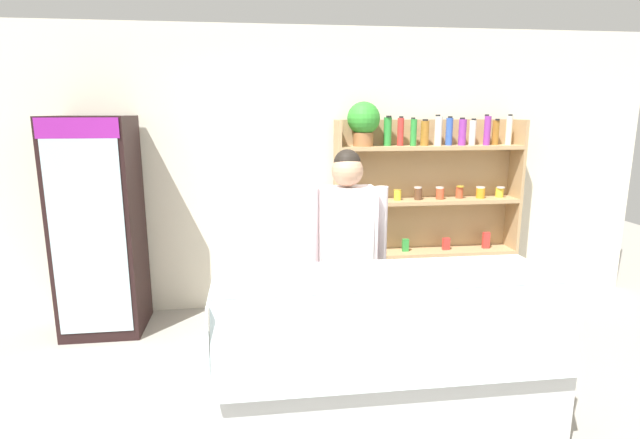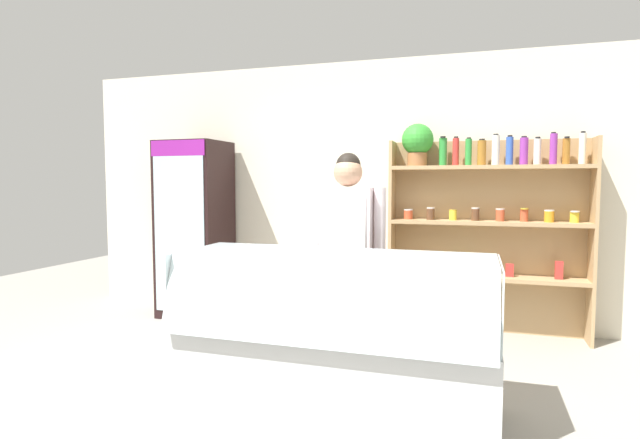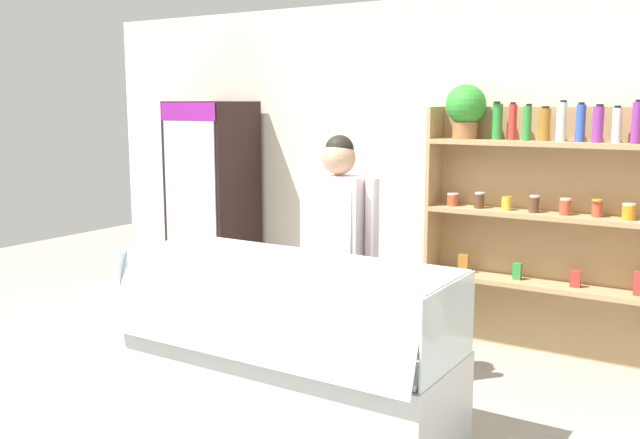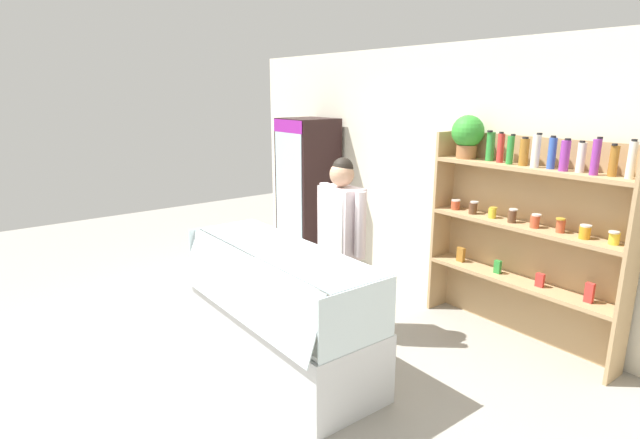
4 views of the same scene
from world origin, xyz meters
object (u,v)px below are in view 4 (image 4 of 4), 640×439
at_px(drinks_fridge, 308,190).
at_px(shop_clerk, 341,233).
at_px(deli_display_case, 279,328).
at_px(shelving_unit, 517,214).

distance_m(drinks_fridge, shop_clerk, 2.25).
relative_size(drinks_fridge, deli_display_case, 0.95).
distance_m(drinks_fridge, shelving_unit, 2.94).
bearing_deg(drinks_fridge, shelving_unit, 4.03).
bearing_deg(shelving_unit, deli_display_case, -112.95).
xyz_separation_m(deli_display_case, shop_clerk, (-0.09, 0.74, 0.67)).
bearing_deg(shelving_unit, shop_clerk, -126.36).
xyz_separation_m(drinks_fridge, shelving_unit, (2.92, 0.21, 0.22)).
bearing_deg(shelving_unit, drinks_fridge, -175.97).
bearing_deg(drinks_fridge, deli_display_case, -41.08).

